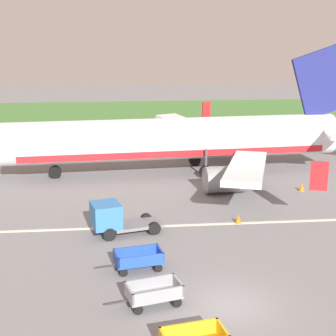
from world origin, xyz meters
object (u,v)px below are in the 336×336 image
object	(u,v)px
airplane	(185,139)
traffic_cone_mid_apron	(238,219)
service_truck_beside_carts	(114,218)
traffic_cone_near_plane	(302,187)
baggage_cart_third_in_row	(154,293)
baggage_cart_fourth_in_row	(138,259)

from	to	relation	value
airplane	traffic_cone_mid_apron	world-z (taller)	airplane
service_truck_beside_carts	traffic_cone_near_plane	size ratio (longest dim) A/B	7.35
baggage_cart_third_in_row	traffic_cone_near_plane	distance (m)	21.23
traffic_cone_mid_apron	traffic_cone_near_plane	bearing A→B (deg)	44.46
airplane	traffic_cone_near_plane	world-z (taller)	airplane
airplane	traffic_cone_near_plane	size ratio (longest dim) A/B	58.80
baggage_cart_third_in_row	traffic_cone_mid_apron	bearing A→B (deg)	57.66
airplane	traffic_cone_mid_apron	size ratio (longest dim) A/B	63.99
airplane	baggage_cart_fourth_in_row	xyz separation A→B (m)	(-5.04, -19.62, -2.45)
airplane	baggage_cart_third_in_row	world-z (taller)	airplane
baggage_cart_fourth_in_row	traffic_cone_mid_apron	world-z (taller)	baggage_cart_fourth_in_row
baggage_cart_third_in_row	baggage_cart_fourth_in_row	bearing A→B (deg)	98.32
baggage_cart_third_in_row	traffic_cone_near_plane	world-z (taller)	baggage_cart_third_in_row
baggage_cart_third_in_row	service_truck_beside_carts	size ratio (longest dim) A/B	0.77
baggage_cart_third_in_row	service_truck_beside_carts	distance (m)	9.11
baggage_cart_third_in_row	traffic_cone_mid_apron	xyz separation A→B (m)	(6.38, 10.08, -0.31)
traffic_cone_near_plane	baggage_cart_fourth_in_row	bearing A→B (deg)	-136.60
airplane	traffic_cone_mid_apron	xyz separation A→B (m)	(1.90, -13.30, -2.76)
baggage_cart_fourth_in_row	service_truck_beside_carts	bearing A→B (deg)	104.24
baggage_cart_fourth_in_row	service_truck_beside_carts	size ratio (longest dim) A/B	0.77
baggage_cart_fourth_in_row	service_truck_beside_carts	xyz separation A→B (m)	(-1.31, 5.14, 0.50)
service_truck_beside_carts	traffic_cone_near_plane	world-z (taller)	service_truck_beside_carts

